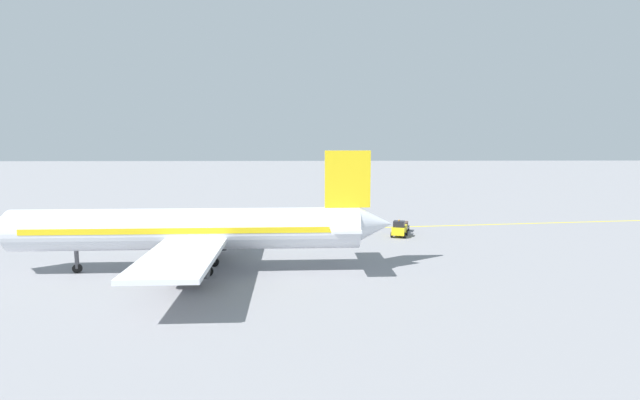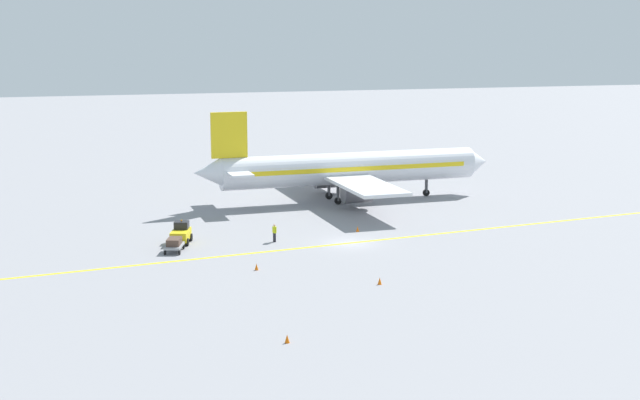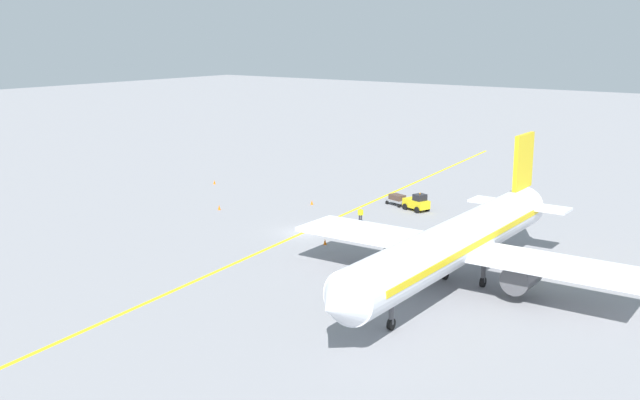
# 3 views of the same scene
# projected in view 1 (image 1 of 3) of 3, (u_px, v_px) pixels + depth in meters

# --- Properties ---
(ground_plane) EXTENTS (400.00, 400.00, 0.00)m
(ground_plane) POSITION_uv_depth(u_px,v_px,m) (277.00, 230.00, 63.60)
(ground_plane) COLOR gray
(apron_yellow_centreline) EXTENTS (15.31, 119.12, 0.01)m
(apron_yellow_centreline) POSITION_uv_depth(u_px,v_px,m) (277.00, 230.00, 63.60)
(apron_yellow_centreline) COLOR yellow
(apron_yellow_centreline) RESTS_ON ground
(airplane_at_gate) EXTENTS (28.13, 35.48, 10.60)m
(airplane_at_gate) POSITION_uv_depth(u_px,v_px,m) (193.00, 230.00, 43.50)
(airplane_at_gate) COLOR silver
(airplane_at_gate) RESTS_ON ground
(baggage_tug_white) EXTENTS (3.32, 2.48, 2.11)m
(baggage_tug_white) POSITION_uv_depth(u_px,v_px,m) (399.00, 229.00, 59.47)
(baggage_tug_white) COLOR gold
(baggage_tug_white) RESTS_ON ground
(baggage_cart_trailing) EXTENTS (2.90, 2.13, 1.24)m
(baggage_cart_trailing) POSITION_uv_depth(u_px,v_px,m) (403.00, 226.00, 62.63)
(baggage_cart_trailing) COLOR gray
(baggage_cart_trailing) RESTS_ON ground
(ground_crew_worker) EXTENTS (0.55, 0.34, 1.68)m
(ground_crew_worker) POSITION_uv_depth(u_px,v_px,m) (329.00, 226.00, 61.22)
(ground_crew_worker) COLOR #23232D
(ground_crew_worker) RESTS_ON ground
(traffic_cone_near_nose) EXTENTS (0.32, 0.32, 0.55)m
(traffic_cone_near_nose) POSITION_uv_depth(u_px,v_px,m) (256.00, 235.00, 59.26)
(traffic_cone_near_nose) COLOR orange
(traffic_cone_near_nose) RESTS_ON ground
(traffic_cone_mid_apron) EXTENTS (0.32, 0.32, 0.55)m
(traffic_cone_mid_apron) POSITION_uv_depth(u_px,v_px,m) (295.00, 213.00, 77.03)
(traffic_cone_mid_apron) COLOR orange
(traffic_cone_mid_apron) RESTS_ON ground
(traffic_cone_by_wingtip) EXTENTS (0.32, 0.32, 0.55)m
(traffic_cone_by_wingtip) POSITION_uv_depth(u_px,v_px,m) (354.00, 203.00, 87.84)
(traffic_cone_by_wingtip) COLOR orange
(traffic_cone_by_wingtip) RESTS_ON ground
(traffic_cone_far_edge) EXTENTS (0.32, 0.32, 0.55)m
(traffic_cone_far_edge) POSITION_uv_depth(u_px,v_px,m) (352.00, 219.00, 70.51)
(traffic_cone_far_edge) COLOR orange
(traffic_cone_far_edge) RESTS_ON ground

